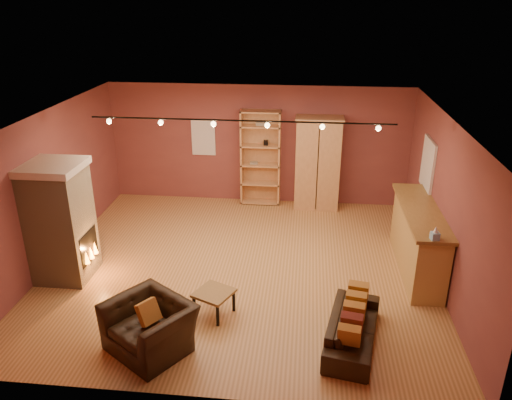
# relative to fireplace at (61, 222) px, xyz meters

# --- Properties ---
(floor) EXTENTS (7.00, 7.00, 0.00)m
(floor) POSITION_rel_fireplace_xyz_m (3.04, 0.60, -1.06)
(floor) COLOR #A16D39
(floor) RESTS_ON ground
(ceiling) EXTENTS (7.00, 7.00, 0.00)m
(ceiling) POSITION_rel_fireplace_xyz_m (3.04, 0.60, 1.74)
(ceiling) COLOR brown
(ceiling) RESTS_ON back_wall
(back_wall) EXTENTS (7.00, 0.02, 2.80)m
(back_wall) POSITION_rel_fireplace_xyz_m (3.04, 3.85, 0.34)
(back_wall) COLOR brown
(back_wall) RESTS_ON floor
(left_wall) EXTENTS (0.02, 6.50, 2.80)m
(left_wall) POSITION_rel_fireplace_xyz_m (-0.46, 0.60, 0.34)
(left_wall) COLOR brown
(left_wall) RESTS_ON floor
(right_wall) EXTENTS (0.02, 6.50, 2.80)m
(right_wall) POSITION_rel_fireplace_xyz_m (6.54, 0.60, 0.34)
(right_wall) COLOR brown
(right_wall) RESTS_ON floor
(fireplace) EXTENTS (1.01, 0.98, 2.12)m
(fireplace) POSITION_rel_fireplace_xyz_m (0.00, 0.00, 0.00)
(fireplace) COLOR tan
(fireplace) RESTS_ON floor
(back_window) EXTENTS (0.56, 0.04, 0.86)m
(back_window) POSITION_rel_fireplace_xyz_m (1.74, 3.83, 0.49)
(back_window) COLOR white
(back_window) RESTS_ON back_wall
(bookcase) EXTENTS (0.92, 0.36, 2.26)m
(bookcase) POSITION_rel_fireplace_xyz_m (3.11, 3.73, 0.09)
(bookcase) COLOR tan
(bookcase) RESTS_ON floor
(armoire) EXTENTS (1.07, 0.61, 2.17)m
(armoire) POSITION_rel_fireplace_xyz_m (4.44, 3.58, 0.03)
(armoire) COLOR tan
(armoire) RESTS_ON floor
(bar_counter) EXTENTS (0.67, 2.52, 1.21)m
(bar_counter) POSITION_rel_fireplace_xyz_m (6.24, 0.86, -0.45)
(bar_counter) COLOR tan
(bar_counter) RESTS_ON floor
(tissue_box) EXTENTS (0.13, 0.13, 0.21)m
(tissue_box) POSITION_rel_fireplace_xyz_m (6.19, -0.30, 0.23)
(tissue_box) COLOR #85B5D5
(tissue_box) RESTS_ON bar_counter
(right_window) EXTENTS (0.05, 0.90, 1.00)m
(right_window) POSITION_rel_fireplace_xyz_m (6.51, 2.00, 0.59)
(right_window) COLOR white
(right_window) RESTS_ON right_wall
(loveseat) EXTENTS (0.78, 1.71, 0.71)m
(loveseat) POSITION_rel_fireplace_xyz_m (4.94, -1.37, -0.72)
(loveseat) COLOR black
(loveseat) RESTS_ON floor
(armchair) EXTENTS (1.34, 1.24, 0.98)m
(armchair) POSITION_rel_fireplace_xyz_m (2.08, -1.79, -0.57)
(armchair) COLOR black
(armchair) RESTS_ON floor
(coffee_table) EXTENTS (0.71, 0.71, 0.41)m
(coffee_table) POSITION_rel_fireplace_xyz_m (2.83, -0.89, -0.71)
(coffee_table) COLOR olive
(coffee_table) RESTS_ON floor
(track_rail) EXTENTS (5.20, 0.09, 0.13)m
(track_rail) POSITION_rel_fireplace_xyz_m (3.04, 0.80, 1.63)
(track_rail) COLOR black
(track_rail) RESTS_ON ceiling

